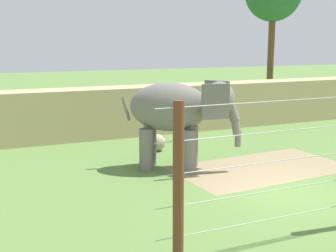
# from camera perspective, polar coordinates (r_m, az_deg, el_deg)

# --- Properties ---
(ground_plane) EXTENTS (120.00, 120.00, 0.00)m
(ground_plane) POSITION_cam_1_polar(r_m,az_deg,el_deg) (14.16, 14.21, -8.29)
(ground_plane) COLOR #5B7F3D
(dirt_patch) EXTENTS (6.54, 3.98, 0.01)m
(dirt_patch) POSITION_cam_1_polar(r_m,az_deg,el_deg) (16.73, 11.75, -5.24)
(dirt_patch) COLOR #937F5B
(dirt_patch) RESTS_ON ground
(embankment_wall) EXTENTS (36.00, 1.80, 2.36)m
(embankment_wall) POSITION_cam_1_polar(r_m,az_deg,el_deg) (22.66, -1.90, 2.16)
(embankment_wall) COLOR tan
(embankment_wall) RESTS_ON ground
(elephant) EXTENTS (3.86, 3.10, 3.18)m
(elephant) POSITION_cam_1_polar(r_m,az_deg,el_deg) (15.89, 1.33, 1.90)
(elephant) COLOR slate
(elephant) RESTS_ON ground
(enrichment_ball) EXTENTS (0.72, 0.72, 0.72)m
(enrichment_ball) POSITION_cam_1_polar(r_m,az_deg,el_deg) (18.85, -1.41, -2.11)
(enrichment_ball) COLOR tan
(enrichment_ball) RESTS_ON ground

